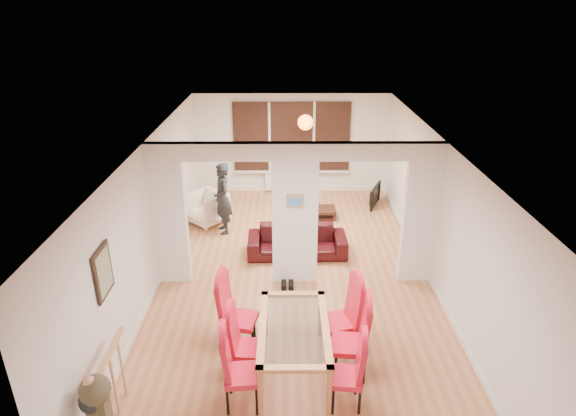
{
  "coord_description": "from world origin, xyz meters",
  "views": [
    {
      "loc": [
        -0.17,
        -7.65,
        4.75
      ],
      "look_at": [
        -0.12,
        0.6,
        1.17
      ],
      "focal_mm": 30.0,
      "sensor_mm": 36.0,
      "label": 1
    }
  ],
  "objects_px": {
    "dining_chair_lc": "(239,314)",
    "dining_chair_rc": "(340,317)",
    "armchair": "(207,208)",
    "bowl": "(315,205)",
    "bottle": "(306,203)",
    "dining_chair_la": "(242,370)",
    "television": "(372,195)",
    "dining_table": "(294,349)",
    "person": "(222,199)",
    "dining_chair_lb": "(247,344)",
    "dining_chair_rb": "(349,339)",
    "dining_chair_ra": "(346,372)",
    "sofa": "(297,241)",
    "coffee_table": "(314,213)"
  },
  "relations": [
    {
      "from": "dining_table",
      "to": "dining_chair_lb",
      "type": "relative_size",
      "value": 1.59
    },
    {
      "from": "dining_table",
      "to": "dining_chair_rc",
      "type": "distance_m",
      "value": 0.84
    },
    {
      "from": "dining_chair_ra",
      "to": "bottle",
      "type": "relative_size",
      "value": 3.35
    },
    {
      "from": "dining_chair_ra",
      "to": "person",
      "type": "relative_size",
      "value": 0.64
    },
    {
      "from": "dining_chair_ra",
      "to": "television",
      "type": "relative_size",
      "value": 1.14
    },
    {
      "from": "dining_chair_rc",
      "to": "person",
      "type": "bearing_deg",
      "value": 104.03
    },
    {
      "from": "sofa",
      "to": "television",
      "type": "xyz_separation_m",
      "value": [
        1.93,
        2.55,
        -0.03
      ]
    },
    {
      "from": "television",
      "to": "coffee_table",
      "type": "distance_m",
      "value": 1.69
    },
    {
      "from": "person",
      "to": "bottle",
      "type": "relative_size",
      "value": 5.19
    },
    {
      "from": "dining_chair_lc",
      "to": "dining_chair_la",
      "type": "bearing_deg",
      "value": -71.49
    },
    {
      "from": "dining_table",
      "to": "dining_chair_lc",
      "type": "distance_m",
      "value": 0.95
    },
    {
      "from": "dining_chair_ra",
      "to": "sofa",
      "type": "height_order",
      "value": "dining_chair_ra"
    },
    {
      "from": "armchair",
      "to": "television",
      "type": "distance_m",
      "value": 4.11
    },
    {
      "from": "armchair",
      "to": "coffee_table",
      "type": "height_order",
      "value": "armchair"
    },
    {
      "from": "dining_chair_rc",
      "to": "bowl",
      "type": "xyz_separation_m",
      "value": [
        -0.08,
        4.79,
        -0.31
      ]
    },
    {
      "from": "dining_table",
      "to": "sofa",
      "type": "height_order",
      "value": "dining_table"
    },
    {
      "from": "dining_chair_lc",
      "to": "person",
      "type": "distance_m",
      "value": 3.96
    },
    {
      "from": "dining_chair_rb",
      "to": "dining_chair_ra",
      "type": "bearing_deg",
      "value": -95.87
    },
    {
      "from": "dining_chair_rb",
      "to": "dining_chair_rc",
      "type": "xyz_separation_m",
      "value": [
        -0.08,
        0.5,
        -0.0
      ]
    },
    {
      "from": "dining_chair_lc",
      "to": "bottle",
      "type": "relative_size",
      "value": 3.84
    },
    {
      "from": "dining_chair_lc",
      "to": "dining_table",
      "type": "bearing_deg",
      "value": -22.03
    },
    {
      "from": "dining_table",
      "to": "dining_chair_lc",
      "type": "relative_size",
      "value": 1.41
    },
    {
      "from": "dining_table",
      "to": "dining_chair_rb",
      "type": "relative_size",
      "value": 1.44
    },
    {
      "from": "sofa",
      "to": "dining_chair_ra",
      "type": "bearing_deg",
      "value": -83.74
    },
    {
      "from": "dining_table",
      "to": "sofa",
      "type": "distance_m",
      "value": 3.38
    },
    {
      "from": "dining_chair_lb",
      "to": "dining_chair_lc",
      "type": "relative_size",
      "value": 0.89
    },
    {
      "from": "armchair",
      "to": "coffee_table",
      "type": "relative_size",
      "value": 0.78
    },
    {
      "from": "dining_chair_lb",
      "to": "person",
      "type": "xyz_separation_m",
      "value": [
        -0.84,
        4.46,
        0.27
      ]
    },
    {
      "from": "dining_table",
      "to": "armchair",
      "type": "relative_size",
      "value": 2.07
    },
    {
      "from": "dining_chair_la",
      "to": "dining_chair_lc",
      "type": "xyz_separation_m",
      "value": [
        -0.13,
        1.08,
        0.04
      ]
    },
    {
      "from": "dining_chair_la",
      "to": "bowl",
      "type": "height_order",
      "value": "dining_chair_la"
    },
    {
      "from": "dining_table",
      "to": "dining_chair_la",
      "type": "distance_m",
      "value": 0.87
    },
    {
      "from": "dining_chair_rc",
      "to": "bottle",
      "type": "bearing_deg",
      "value": 79.15
    },
    {
      "from": "sofa",
      "to": "dining_chair_rc",
      "type": "bearing_deg",
      "value": -80.59
    },
    {
      "from": "person",
      "to": "dining_table",
      "type": "bearing_deg",
      "value": -2.1
    },
    {
      "from": "armchair",
      "to": "bottle",
      "type": "bearing_deg",
      "value": 46.93
    },
    {
      "from": "bottle",
      "to": "person",
      "type": "bearing_deg",
      "value": -159.99
    },
    {
      "from": "bottle",
      "to": "dining_table",
      "type": "bearing_deg",
      "value": -94.22
    },
    {
      "from": "dining_chair_lc",
      "to": "television",
      "type": "bearing_deg",
      "value": 74.01
    },
    {
      "from": "dining_chair_la",
      "to": "sofa",
      "type": "bearing_deg",
      "value": 74.13
    },
    {
      "from": "armchair",
      "to": "person",
      "type": "distance_m",
      "value": 0.78
    },
    {
      "from": "dining_chair_lc",
      "to": "dining_chair_rc",
      "type": "relative_size",
      "value": 1.02
    },
    {
      "from": "dining_chair_ra",
      "to": "television",
      "type": "bearing_deg",
      "value": 83.04
    },
    {
      "from": "bowl",
      "to": "sofa",
      "type": "bearing_deg",
      "value": -103.64
    },
    {
      "from": "armchair",
      "to": "bowl",
      "type": "relative_size",
      "value": 3.83
    },
    {
      "from": "dining_chair_rc",
      "to": "person",
      "type": "relative_size",
      "value": 0.73
    },
    {
      "from": "dining_table",
      "to": "coffee_table",
      "type": "distance_m",
      "value": 5.18
    },
    {
      "from": "dining_chair_la",
      "to": "television",
      "type": "relative_size",
      "value": 1.22
    },
    {
      "from": "dining_chair_la",
      "to": "dining_chair_lc",
      "type": "height_order",
      "value": "dining_chair_lc"
    },
    {
      "from": "dining_chair_lb",
      "to": "dining_chair_rb",
      "type": "bearing_deg",
      "value": 6.92
    }
  ]
}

